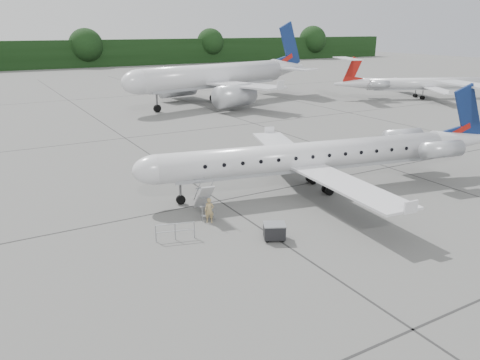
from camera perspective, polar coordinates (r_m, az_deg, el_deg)
ground at (r=30.59m, az=14.66°, el=-4.78°), size 320.00×320.00×0.00m
treeline at (r=151.35m, az=-22.79°, el=13.89°), size 260.00×4.00×8.00m
main_regional_jet at (r=34.38m, az=8.42°, el=4.56°), size 31.97×25.77×7.29m
airstair at (r=30.20m, az=-4.43°, el=-2.18°), size 1.33×2.58×2.28m
passenger at (r=29.07m, az=-3.75°, el=-3.73°), size 0.69×0.63×1.58m
safety_railing at (r=27.04m, az=-7.90°, el=-6.28°), size 2.14×0.68×1.00m
baggage_cart at (r=26.90m, az=4.21°, el=-6.24°), size 1.50×1.40×1.04m
bg_narrowbody at (r=74.41m, az=-3.11°, el=13.94°), size 39.34×32.18×12.39m
bg_regional_right at (r=86.89m, az=21.76°, el=11.50°), size 31.65×27.65×6.92m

